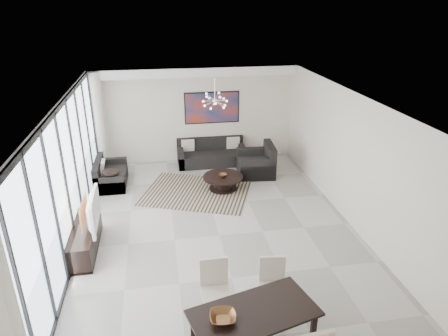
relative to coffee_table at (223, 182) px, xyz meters
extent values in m
cube|color=#A8A39B|center=(-0.46, -2.24, -0.20)|extent=(6.00, 9.00, 0.02)
cube|color=white|center=(-0.46, -2.24, 2.68)|extent=(6.00, 9.00, 0.02)
cube|color=beige|center=(-0.46, 2.25, 1.24)|extent=(6.00, 0.02, 2.90)
cube|color=beige|center=(2.53, -2.24, 1.24)|extent=(0.02, 9.00, 2.90)
cube|color=silver|center=(-3.44, -2.24, 1.24)|extent=(0.01, 8.95, 2.85)
cube|color=black|center=(-3.40, -2.24, 2.64)|extent=(0.04, 8.95, 0.10)
cube|color=black|center=(-3.40, -2.24, -0.18)|extent=(0.04, 8.95, 0.06)
cube|color=black|center=(-3.40, -5.24, 1.24)|extent=(0.04, 0.05, 2.88)
cube|color=black|center=(-3.40, -4.24, 1.24)|extent=(0.04, 0.05, 2.88)
cube|color=black|center=(-3.40, -3.24, 1.24)|extent=(0.04, 0.05, 2.88)
cube|color=black|center=(-3.40, -2.24, 1.24)|extent=(0.04, 0.05, 2.88)
cube|color=black|center=(-3.40, -1.24, 1.24)|extent=(0.04, 0.05, 2.88)
cube|color=black|center=(-3.40, -0.24, 1.24)|extent=(0.04, 0.05, 2.88)
cube|color=black|center=(-3.40, 0.76, 1.24)|extent=(0.04, 0.05, 2.88)
cube|color=black|center=(-3.40, 1.76, 1.24)|extent=(0.04, 0.05, 2.88)
cylinder|color=silver|center=(-3.26, 1.91, 1.24)|extent=(0.36, 0.36, 2.85)
cube|color=white|center=(-0.46, 2.06, 2.56)|extent=(5.98, 0.40, 0.26)
cube|color=#A12E16|center=(0.04, 2.23, 1.44)|extent=(1.68, 0.04, 0.98)
cylinder|color=silver|center=(-0.16, 0.26, 2.41)|extent=(0.02, 0.02, 0.55)
sphere|color=silver|center=(-0.16, 0.26, 2.14)|extent=(0.12, 0.12, 0.12)
cube|color=black|center=(-0.71, -0.08, -0.21)|extent=(3.21, 2.86, 0.01)
cylinder|color=black|center=(0.00, 0.00, 0.14)|extent=(1.07, 1.07, 0.04)
cylinder|color=black|center=(0.00, 0.00, -0.05)|extent=(0.47, 0.47, 0.33)
cylinder|color=black|center=(0.00, 0.00, -0.20)|extent=(0.75, 0.75, 0.03)
imported|color=brown|center=(-0.02, -0.03, 0.20)|extent=(0.30, 0.30, 0.08)
cube|color=black|center=(-0.05, 1.78, -0.02)|extent=(2.06, 0.84, 0.38)
cube|color=black|center=(-0.05, 2.12, 0.35)|extent=(2.06, 0.17, 0.38)
cube|color=black|center=(-1.00, 1.78, 0.06)|extent=(0.17, 0.84, 0.54)
cube|color=black|center=(0.90, 1.78, 0.06)|extent=(0.17, 0.84, 0.54)
cube|color=black|center=(-2.96, 0.81, -0.03)|extent=(0.79, 1.41, 0.35)
cube|color=black|center=(-3.28, 0.81, 0.32)|extent=(0.16, 1.41, 0.35)
cube|color=black|center=(-2.96, 0.19, 0.04)|extent=(0.79, 0.16, 0.51)
cube|color=black|center=(-2.96, 1.44, 0.04)|extent=(0.79, 0.16, 0.51)
cube|color=black|center=(1.09, 0.81, 0.01)|extent=(1.10, 1.15, 0.45)
cube|color=black|center=(1.49, 0.78, 0.46)|extent=(0.29, 1.08, 0.45)
cube|color=black|center=(1.13, 1.24, 0.11)|extent=(1.02, 0.29, 0.65)
cube|color=black|center=(1.05, 0.38, 0.11)|extent=(1.02, 0.29, 0.65)
cylinder|color=black|center=(-2.90, 0.29, 0.37)|extent=(0.44, 0.44, 0.04)
cylinder|color=black|center=(-2.90, 0.29, 0.07)|extent=(0.06, 0.06, 0.55)
cylinder|color=black|center=(-2.90, 0.29, -0.19)|extent=(0.31, 0.31, 0.03)
cube|color=black|center=(-3.22, -2.29, 0.05)|extent=(0.48, 1.70, 0.53)
imported|color=gray|center=(-3.06, -2.28, 0.66)|extent=(0.19, 1.17, 0.67)
cube|color=black|center=(-0.46, -5.34, 0.50)|extent=(1.93, 1.30, 0.04)
cube|color=black|center=(-1.31, -5.21, 0.14)|extent=(0.07, 0.07, 0.69)
cube|color=black|center=(0.38, -5.47, 0.14)|extent=(0.07, 0.07, 0.69)
cube|color=black|center=(0.20, -4.80, 0.14)|extent=(0.07, 0.07, 0.69)
cube|color=beige|center=(-0.88, -4.56, 0.24)|extent=(0.45, 0.45, 0.06)
cube|color=beige|center=(-0.88, -4.36, 0.49)|extent=(0.45, 0.05, 0.55)
cylinder|color=black|center=(-0.70, -4.73, 0.00)|extent=(0.04, 0.04, 0.42)
cylinder|color=black|center=(-1.06, -4.38, 0.00)|extent=(0.04, 0.04, 0.42)
cube|color=beige|center=(0.05, -4.57, 0.21)|extent=(0.47, 0.47, 0.05)
cube|color=beige|center=(0.07, -4.38, 0.45)|extent=(0.42, 0.10, 0.51)
cylinder|color=black|center=(0.19, -4.75, -0.02)|extent=(0.04, 0.04, 0.39)
cylinder|color=black|center=(-0.09, -4.38, -0.02)|extent=(0.04, 0.04, 0.39)
imported|color=brown|center=(-0.91, -5.41, 0.57)|extent=(0.39, 0.39, 0.09)
camera|label=1|loc=(-1.60, -9.49, 4.53)|focal=32.00mm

